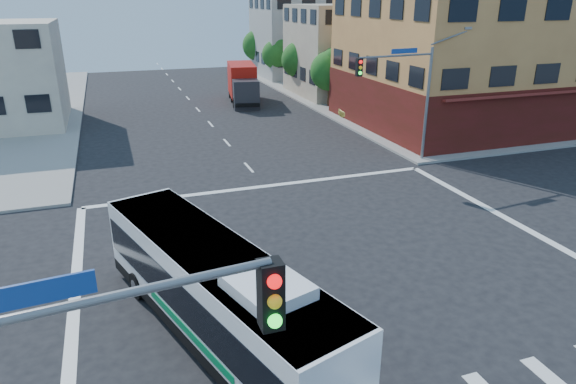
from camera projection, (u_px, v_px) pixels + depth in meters
name	position (u px, v px, depth m)	size (l,w,h in m)	color
ground	(336.00, 267.00, 19.88)	(120.00, 120.00, 0.00)	black
sidewalk_ne	(483.00, 83.00, 61.44)	(50.00, 50.00, 0.15)	gray
corner_building_ne	(475.00, 49.00, 40.19)	(18.10, 15.44, 14.00)	#D8954D
building_east_near	(353.00, 50.00, 53.43)	(12.06, 10.06, 9.00)	#B5A88A
building_east_far	(305.00, 36.00, 65.60)	(12.06, 10.06, 10.00)	#979893
signal_mast_ne	(406.00, 83.00, 30.24)	(7.91, 1.13, 8.07)	slate
street_tree_a	(331.00, 69.00, 46.87)	(3.60, 3.60, 5.53)	#392515
street_tree_b	(301.00, 57.00, 53.86)	(3.80, 3.80, 5.79)	#392515
street_tree_c	(277.00, 53.00, 61.02)	(3.40, 3.40, 5.29)	#392515
street_tree_d	(258.00, 44.00, 67.93)	(4.00, 4.00, 6.03)	#392515
transit_bus	(215.00, 291.00, 15.23)	(5.64, 11.32, 3.29)	black
box_truck	(243.00, 85.00, 49.73)	(3.55, 8.30, 3.62)	#29292E
parked_car	(356.00, 113.00, 42.73)	(1.59, 3.96, 1.35)	gold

